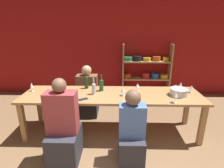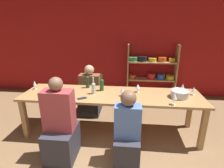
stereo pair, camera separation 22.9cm
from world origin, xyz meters
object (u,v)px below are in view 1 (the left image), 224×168
wine_bottle_amber (86,82)px  person_far_a (88,97)px  wine_bottle_green (94,88)px  wine_glass_white_a (191,87)px  mixing_bowl (179,92)px  wine_glass_empty_b (32,85)px  wine_glass_red_d (181,85)px  wine_glass_red_b (175,94)px  cell_phone (83,99)px  person_near_b (64,132)px  wine_glass_white_b (123,90)px  shelf_unit (146,76)px  wine_glass_red_a (54,84)px  wine_glass_white_c (138,86)px  wine_bottle_dark (101,84)px  wine_glass_empty_a (50,90)px  wine_glass_red_c (49,93)px  dining_table (112,98)px  person_near_a (132,135)px

wine_bottle_amber → person_far_a: size_ratio=0.27×
wine_bottle_green → wine_glass_white_a: size_ratio=2.13×
mixing_bowl → wine_glass_empty_b: wine_glass_empty_b is taller
wine_glass_white_a → wine_glass_red_d: wine_glass_red_d is taller
wine_glass_red_b → wine_glass_empty_b: 2.49m
cell_phone → person_near_b: 0.60m
wine_glass_white_b → wine_glass_empty_b: size_ratio=0.94×
wine_glass_empty_b → cell_phone: wine_glass_empty_b is taller
mixing_bowl → cell_phone: size_ratio=1.88×
wine_glass_white_b → wine_glass_empty_b: (-1.65, 0.17, 0.01)m
wine_glass_empty_b → person_far_a: (0.90, 0.62, -0.48)m
shelf_unit → wine_bottle_green: 2.24m
person_near_b → wine_glass_red_d: bearing=25.3°
wine_glass_red_a → wine_glass_red_b: wine_glass_red_b is taller
wine_glass_red_b → wine_glass_empty_b: bearing=169.9°
wine_glass_white_c → wine_bottle_dark: bearing=178.6°
wine_glass_red_a → wine_glass_empty_b: (-0.39, -0.07, -0.01)m
wine_glass_empty_a → wine_glass_red_d: 2.30m
wine_glass_empty_b → wine_glass_red_d: size_ratio=0.92×
wine_glass_white_a → wine_glass_red_c: size_ratio=0.97×
wine_glass_red_c → person_near_b: (0.34, -0.47, -0.41)m
dining_table → wine_glass_red_c: wine_glass_red_c is taller
wine_glass_red_a → cell_phone: 0.75m
mixing_bowl → wine_glass_red_a: wine_glass_red_a is taller
wine_glass_red_b → person_near_a: (-0.69, -0.37, -0.49)m
wine_glass_white_a → wine_glass_empty_b: wine_glass_empty_b is taller
wine_glass_empty_a → wine_bottle_dark: bearing=21.4°
wine_bottle_amber → person_far_a: person_far_a is taller
wine_glass_empty_b → wine_glass_white_c: 1.92m
wine_bottle_green → wine_glass_white_c: 0.79m
dining_table → wine_glass_empty_b: bearing=176.0°
dining_table → wine_bottle_dark: bearing=141.6°
dining_table → person_near_a: size_ratio=2.82×
wine_glass_white_a → wine_glass_white_b: size_ratio=0.93×
wine_glass_red_c → wine_glass_white_b: bearing=9.1°
shelf_unit → mixing_bowl: (0.25, -1.87, 0.26)m
person_near_a → person_near_b: (-0.97, -0.03, 0.05)m
dining_table → person_far_a: bearing=127.4°
wine_bottle_amber → wine_glass_red_b: (1.48, -0.61, 0.01)m
wine_glass_red_b → wine_glass_white_c: bearing=138.0°
wine_bottle_green → wine_glass_empty_b: size_ratio=1.87×
wine_glass_empty_b → shelf_unit: bearing=36.4°
wine_bottle_amber → wine_glass_white_a: bearing=-5.3°
wine_glass_red_b → person_far_a: size_ratio=0.17×
wine_bottle_dark → wine_glass_white_b: (0.39, -0.23, -0.02)m
wine_glass_red_c → wine_glass_empty_a: bearing=103.3°
wine_glass_red_c → wine_glass_white_c: (1.47, 0.40, 0.00)m
wine_glass_red_b → wine_glass_red_d: (0.26, 0.51, -0.02)m
cell_phone → wine_glass_white_b: bearing=15.7°
mixing_bowl → dining_table: bearing=178.6°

